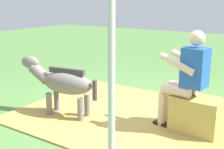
# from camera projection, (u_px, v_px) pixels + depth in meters

# --- Properties ---
(ground_plane) EXTENTS (24.00, 24.00, 0.00)m
(ground_plane) POSITION_uv_depth(u_px,v_px,m) (119.00, 113.00, 4.63)
(ground_plane) COLOR #568442
(hay_patch) EXTENTS (3.14, 2.58, 0.02)m
(hay_patch) POSITION_uv_depth(u_px,v_px,m) (124.00, 115.00, 4.54)
(hay_patch) COLOR tan
(hay_patch) RESTS_ON ground
(hay_bale) EXTENTS (0.62, 0.41, 0.50)m
(hay_bale) POSITION_uv_depth(u_px,v_px,m) (195.00, 115.00, 3.90)
(hay_bale) COLOR tan
(hay_bale) RESTS_ON ground
(person_seated) EXTENTS (0.69, 0.46, 1.38)m
(person_seated) POSITION_uv_depth(u_px,v_px,m) (186.00, 76.00, 3.86)
(person_seated) COLOR beige
(person_seated) RESTS_ON ground
(pony_standing) EXTENTS (1.34, 0.44, 0.89)m
(pony_standing) POSITION_uv_depth(u_px,v_px,m) (62.00, 82.00, 4.42)
(pony_standing) COLOR slate
(pony_standing) RESTS_ON ground
(tent_pole_left) EXTENTS (0.06, 0.06, 2.23)m
(tent_pole_left) POSITION_uv_depth(u_px,v_px,m) (111.00, 82.00, 2.35)
(tent_pole_left) COLOR silver
(tent_pole_left) RESTS_ON ground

